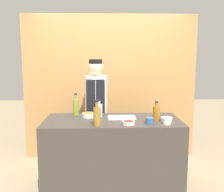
# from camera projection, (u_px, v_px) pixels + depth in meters

# --- Properties ---
(ground_plane) EXTENTS (14.00, 14.00, 0.00)m
(ground_plane) POSITION_uv_depth(u_px,v_px,m) (112.00, 188.00, 3.46)
(ground_plane) COLOR tan
(cabinet_wall) EXTENTS (2.87, 0.18, 2.40)m
(cabinet_wall) POSITION_uv_depth(u_px,v_px,m) (110.00, 87.00, 4.46)
(cabinet_wall) COLOR #B7844C
(cabinet_wall) RESTS_ON ground_plane
(counter) EXTENTS (1.72, 0.78, 0.93)m
(counter) POSITION_uv_depth(u_px,v_px,m) (112.00, 155.00, 3.39)
(counter) COLOR #3D3833
(counter) RESTS_ON ground_plane
(sauce_bowl_brown) EXTENTS (0.14, 0.14, 0.05)m
(sauce_bowl_brown) POSITION_uv_depth(u_px,v_px,m) (167.00, 119.00, 3.22)
(sauce_bowl_brown) COLOR silver
(sauce_bowl_brown) RESTS_ON counter
(sauce_bowl_red) EXTENTS (0.15, 0.15, 0.04)m
(sauce_bowl_red) POSITION_uv_depth(u_px,v_px,m) (128.00, 123.00, 3.08)
(sauce_bowl_red) COLOR silver
(sauce_bowl_red) RESTS_ON counter
(sauce_bowl_orange) EXTENTS (0.16, 0.16, 0.06)m
(sauce_bowl_orange) POSITION_uv_depth(u_px,v_px,m) (88.00, 115.00, 3.44)
(sauce_bowl_orange) COLOR silver
(sauce_bowl_orange) RESTS_ON counter
(cutting_board) EXTENTS (0.35, 0.19, 0.02)m
(cutting_board) POSITION_uv_depth(u_px,v_px,m) (122.00, 117.00, 3.39)
(cutting_board) COLOR white
(cutting_board) RESTS_ON counter
(bottle_amber) EXTENTS (0.09, 0.09, 0.24)m
(bottle_amber) POSITION_uv_depth(u_px,v_px,m) (156.00, 113.00, 3.28)
(bottle_amber) COLOR #9E661E
(bottle_amber) RESTS_ON counter
(bottle_clear) EXTENTS (0.09, 0.09, 0.23)m
(bottle_clear) POSITION_uv_depth(u_px,v_px,m) (99.00, 110.00, 3.48)
(bottle_clear) COLOR silver
(bottle_clear) RESTS_ON counter
(bottle_oil) EXTENTS (0.08, 0.08, 0.30)m
(bottle_oil) POSITION_uv_depth(u_px,v_px,m) (76.00, 106.00, 3.58)
(bottle_oil) COLOR olive
(bottle_oil) RESTS_ON counter
(bottle_vinegar) EXTENTS (0.09, 0.09, 0.30)m
(bottle_vinegar) POSITION_uv_depth(u_px,v_px,m) (97.00, 116.00, 3.00)
(bottle_vinegar) COLOR olive
(bottle_vinegar) RESTS_ON counter
(cup_cream) EXTENTS (0.09, 0.09, 0.08)m
(cup_cream) POSITION_uv_depth(u_px,v_px,m) (167.00, 121.00, 3.08)
(cup_cream) COLOR silver
(cup_cream) RESTS_ON counter
(cup_blue) EXTENTS (0.09, 0.09, 0.08)m
(cup_blue) POSITION_uv_depth(u_px,v_px,m) (150.00, 121.00, 3.11)
(cup_blue) COLOR #386093
(cup_blue) RESTS_ON counter
(chef_center) EXTENTS (0.33, 0.33, 1.68)m
(chef_center) POSITION_uv_depth(u_px,v_px,m) (96.00, 110.00, 3.94)
(chef_center) COLOR #28282D
(chef_center) RESTS_ON ground_plane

